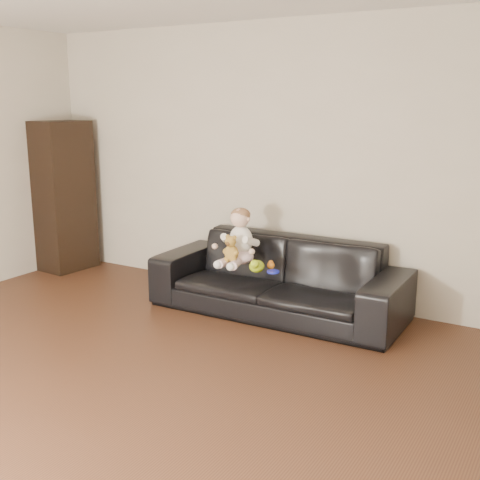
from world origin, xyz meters
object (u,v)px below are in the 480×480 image
Objects in this scene: toy_green at (257,266)px; toy_blue_disc at (273,272)px; teddy_bear at (231,249)px; toy_rattle at (271,265)px; baby at (239,240)px; sofa at (278,277)px; cabinet at (64,196)px.

toy_green is 0.15m from toy_blue_disc.
toy_green is (0.25, 0.01, -0.12)m from teddy_bear.
toy_green is at bearing -109.97° from toy_rattle.
baby reaches higher than toy_rattle.
cabinet is (-2.73, 0.10, 0.50)m from sofa.
toy_blue_disc is at bearing -1.38° from cabinet.
baby is at bearing -179.38° from toy_rattle.
baby is at bearing -160.23° from sofa.
toy_rattle is at bearing 0.33° from cabinet.
toy_blue_disc is (2.79, -0.31, -0.39)m from cabinet.
toy_green is 2.27× the size of toy_rattle.
baby is 7.64× the size of toy_rattle.
toy_green is (-0.07, -0.27, 0.16)m from sofa.
baby reaches higher than toy_blue_disc.
baby is 0.35m from toy_green.
sofa is 33.79× the size of toy_rattle.
cabinet is 15.39× the size of toy_blue_disc.
sofa is 1.36× the size of cabinet.
sofa is at bearing 75.99° from toy_green.
sofa is at bearing 105.20° from toy_blue_disc.
teddy_bear reaches higher than toy_rattle.
toy_rattle is at bearing -7.65° from baby.
sofa is 0.24m from toy_blue_disc.
teddy_bear is 1.55× the size of toy_green.
cabinet is at bearing 166.43° from baby.
toy_blue_disc is (0.06, -0.21, 0.11)m from sofa.
sofa is 21.00× the size of toy_blue_disc.
toy_blue_disc is at bearing -20.74° from baby.
cabinet is at bearing 173.69° from toy_blue_disc.
cabinet is at bearing 177.39° from sofa.
teddy_bear reaches higher than toy_blue_disc.
sofa is at bearing 12.01° from baby.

